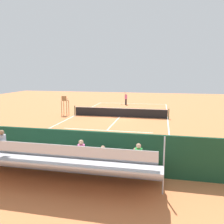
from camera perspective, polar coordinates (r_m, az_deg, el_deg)
name	(u,v)px	position (r m, az deg, el deg)	size (l,w,h in m)	color
ground_plane	(120,117)	(25.13, 1.91, -1.19)	(60.00, 60.00, 0.00)	#D17542
court_line_markings	(120,117)	(25.16, 1.92, -1.17)	(10.10, 22.20, 0.01)	white
tennis_net	(120,112)	(25.04, 1.91, -0.06)	(10.30, 0.10, 1.07)	black
backdrop_wall	(69,150)	(11.78, -10.34, -9.05)	(18.00, 0.16, 2.00)	#194228
bleacher_stand	(61,162)	(10.60, -12.40, -11.79)	(9.06, 2.40, 2.48)	#B2B2B7
umpire_chair	(65,103)	(26.57, -11.42, 2.09)	(0.67, 0.67, 2.14)	olive
courtside_bench	(110,156)	(12.05, -0.52, -10.69)	(1.80, 0.40, 0.93)	#234C2D
equipment_bag	(71,161)	(12.65, -10.05, -11.64)	(0.90, 0.36, 0.36)	#B22D2D
tennis_player	(126,98)	(34.41, 3.41, 3.48)	(0.47, 0.55, 1.93)	black
tennis_racket	(120,104)	(34.59, 1.97, 1.85)	(0.59, 0.37, 0.03)	black
tennis_ball_near	(109,106)	(32.69, -0.74, 1.43)	(0.07, 0.07, 0.07)	#CCDB33
tennis_ball_far	(108,106)	(32.96, -0.98, 1.49)	(0.07, 0.07, 0.07)	#CCDB33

